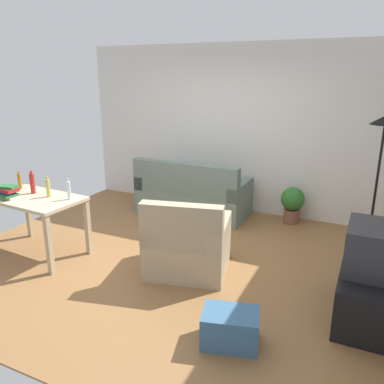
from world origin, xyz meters
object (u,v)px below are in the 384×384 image
couch (192,196)px  bottle_clear (69,190)px  desk (35,205)px  book_stack (7,192)px  bottle_amber (20,181)px  bottle_red (32,183)px  tv_stand (363,292)px  armchair (187,246)px  storage_box (230,328)px  tv (370,248)px  potted_plant (292,203)px  bottle_squat (48,188)px  torchiere_lamp (381,152)px

couch → bottle_clear: bearing=71.2°
desk → book_stack: bearing=-143.8°
bottle_amber → bottle_red: bottle_red is taller
tv_stand → desk: (-3.82, -0.32, 0.41)m
armchair → storage_box: size_ratio=2.22×
armchair → book_stack: 2.32m
bottle_amber → book_stack: bearing=-62.1°
armchair → bottle_clear: (-1.47, -0.26, 0.56)m
tv → potted_plant: (-1.11, 2.14, -0.37)m
armchair → book_stack: armchair is taller
potted_plant → storage_box: potted_plant is taller
armchair → storage_box: (0.89, -1.00, -0.17)m
storage_box → bottle_squat: bottle_squat is taller
tv → bottle_amber: bearing=91.7°
storage_box → bottle_squat: 2.85m
potted_plant → armchair: 2.22m
tv → bottle_red: (-3.95, -0.21, 0.19)m
tv → bottle_squat: size_ratio=2.26×
bottle_clear → storage_box: bearing=-17.3°
bottle_red → bottle_squat: size_ratio=1.12×
book_stack → armchair: bearing=14.0°
book_stack → storage_box: bearing=-8.3°
bottle_amber → torchiere_lamp: bearing=14.7°
armchair → bottle_clear: size_ratio=4.03×
storage_box → bottle_clear: 2.58m
bottle_squat → bottle_red: bearing=174.6°
couch → tv: same height
storage_box → book_stack: (-3.08, 0.45, 0.69)m
torchiere_lamp → bottle_red: (-3.95, -1.20, -0.52)m
desk → armchair: (1.93, 0.38, -0.33)m
tv → bottle_clear: bottle_clear is taller
desk → storage_box: desk is taller
couch → bottle_red: bearing=57.7°
desk → bottle_clear: 0.53m
couch → bottle_clear: bottle_clear is taller
couch → bottle_amber: bottle_amber is taller
bottle_squat → couch: bearing=64.2°
potted_plant → bottle_clear: bearing=-133.8°
bottle_amber → bottle_red: 0.33m
potted_plant → bottle_clear: size_ratio=2.16×
tv → book_stack: 4.11m
potted_plant → armchair: (-0.78, -2.08, -0.01)m
potted_plant → armchair: size_ratio=0.53×
couch → storage_box: size_ratio=3.68×
tv → potted_plant: size_ratio=1.05×
potted_plant → bottle_squat: 3.53m
bottle_squat → armchair: bearing=9.4°
tv → torchiere_lamp: 1.22m
torchiere_lamp → bottle_red: bearing=-163.1°
potted_plant → bottle_amber: size_ratio=2.36×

